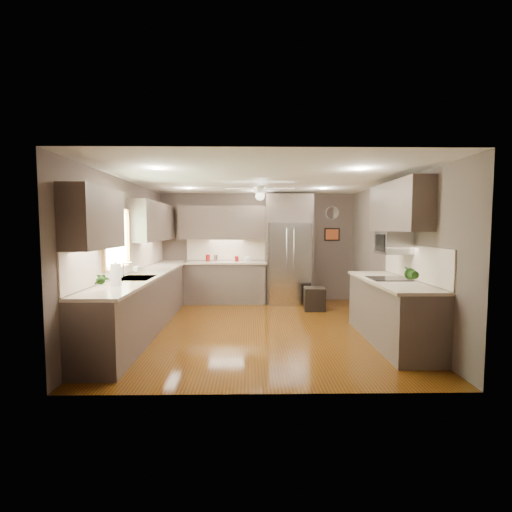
{
  "coord_description": "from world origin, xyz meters",
  "views": [
    {
      "loc": [
        -0.18,
        -6.19,
        1.71
      ],
      "look_at": [
        -0.07,
        0.6,
        1.19
      ],
      "focal_mm": 26.0,
      "sensor_mm": 36.0,
      "label": 1
    }
  ],
  "objects_px": {
    "canister_d": "(237,259)",
    "potted_plant_left": "(100,280)",
    "canister_b": "(216,258)",
    "refrigerator": "(289,251)",
    "paper_towel": "(116,275)",
    "microwave": "(393,243)",
    "canister_a": "(208,258)",
    "bowl": "(247,260)",
    "stool": "(314,299)",
    "potted_plant_right": "(410,273)",
    "soap_bottle": "(137,269)"
  },
  "relations": [
    {
      "from": "refrigerator",
      "to": "microwave",
      "type": "height_order",
      "value": "refrigerator"
    },
    {
      "from": "stool",
      "to": "paper_towel",
      "type": "height_order",
      "value": "paper_towel"
    },
    {
      "from": "canister_d",
      "to": "refrigerator",
      "type": "bearing_deg",
      "value": -2.61
    },
    {
      "from": "canister_b",
      "to": "canister_d",
      "type": "distance_m",
      "value": 0.48
    },
    {
      "from": "refrigerator",
      "to": "paper_towel",
      "type": "xyz_separation_m",
      "value": [
        -2.66,
        -3.44,
        -0.11
      ]
    },
    {
      "from": "potted_plant_right",
      "to": "microwave",
      "type": "relative_size",
      "value": 0.63
    },
    {
      "from": "canister_b",
      "to": "canister_d",
      "type": "bearing_deg",
      "value": -4.16
    },
    {
      "from": "refrigerator",
      "to": "microwave",
      "type": "relative_size",
      "value": 4.45
    },
    {
      "from": "potted_plant_right",
      "to": "bowl",
      "type": "relative_size",
      "value": 1.76
    },
    {
      "from": "potted_plant_left",
      "to": "refrigerator",
      "type": "relative_size",
      "value": 0.13
    },
    {
      "from": "potted_plant_left",
      "to": "microwave",
      "type": "height_order",
      "value": "microwave"
    },
    {
      "from": "soap_bottle",
      "to": "potted_plant_left",
      "type": "bearing_deg",
      "value": -86.9
    },
    {
      "from": "bowl",
      "to": "paper_towel",
      "type": "height_order",
      "value": "paper_towel"
    },
    {
      "from": "paper_towel",
      "to": "microwave",
      "type": "bearing_deg",
      "value": 10.45
    },
    {
      "from": "canister_a",
      "to": "potted_plant_left",
      "type": "relative_size",
      "value": 0.5
    },
    {
      "from": "bowl",
      "to": "stool",
      "type": "distance_m",
      "value": 1.77
    },
    {
      "from": "canister_b",
      "to": "bowl",
      "type": "xyz_separation_m",
      "value": [
        0.72,
        -0.06,
        -0.05
      ]
    },
    {
      "from": "bowl",
      "to": "paper_towel",
      "type": "relative_size",
      "value": 0.59
    },
    {
      "from": "potted_plant_left",
      "to": "microwave",
      "type": "bearing_deg",
      "value": 17.28
    },
    {
      "from": "potted_plant_right",
      "to": "refrigerator",
      "type": "relative_size",
      "value": 0.14
    },
    {
      "from": "canister_d",
      "to": "canister_a",
      "type": "bearing_deg",
      "value": 176.43
    },
    {
      "from": "canister_a",
      "to": "refrigerator",
      "type": "height_order",
      "value": "refrigerator"
    },
    {
      "from": "refrigerator",
      "to": "soap_bottle",
      "type": "bearing_deg",
      "value": -141.46
    },
    {
      "from": "potted_plant_left",
      "to": "microwave",
      "type": "xyz_separation_m",
      "value": [
        3.99,
        1.24,
        0.39
      ]
    },
    {
      "from": "potted_plant_left",
      "to": "stool",
      "type": "relative_size",
      "value": 0.63
    },
    {
      "from": "bowl",
      "to": "paper_towel",
      "type": "bearing_deg",
      "value": -116.4
    },
    {
      "from": "stool",
      "to": "paper_towel",
      "type": "distance_m",
      "value": 4.18
    },
    {
      "from": "refrigerator",
      "to": "microwave",
      "type": "bearing_deg",
      "value": -63.91
    },
    {
      "from": "microwave",
      "to": "soap_bottle",
      "type": "bearing_deg",
      "value": 172.88
    },
    {
      "from": "canister_d",
      "to": "bowl",
      "type": "relative_size",
      "value": 0.65
    },
    {
      "from": "canister_b",
      "to": "refrigerator",
      "type": "xyz_separation_m",
      "value": [
        1.66,
        -0.09,
        0.18
      ]
    },
    {
      "from": "potted_plant_right",
      "to": "stool",
      "type": "distance_m",
      "value": 3.02
    },
    {
      "from": "soap_bottle",
      "to": "paper_towel",
      "type": "bearing_deg",
      "value": -85.38
    },
    {
      "from": "canister_d",
      "to": "microwave",
      "type": "distance_m",
      "value": 3.76
    },
    {
      "from": "canister_d",
      "to": "potted_plant_left",
      "type": "relative_size",
      "value": 0.42
    },
    {
      "from": "canister_b",
      "to": "refrigerator",
      "type": "height_order",
      "value": "refrigerator"
    },
    {
      "from": "bowl",
      "to": "paper_towel",
      "type": "distance_m",
      "value": 3.88
    },
    {
      "from": "bowl",
      "to": "stool",
      "type": "height_order",
      "value": "bowl"
    },
    {
      "from": "canister_d",
      "to": "stool",
      "type": "height_order",
      "value": "canister_d"
    },
    {
      "from": "canister_a",
      "to": "soap_bottle",
      "type": "distance_m",
      "value": 2.47
    },
    {
      "from": "canister_d",
      "to": "paper_towel",
      "type": "bearing_deg",
      "value": -112.93
    },
    {
      "from": "canister_a",
      "to": "potted_plant_left",
      "type": "distance_m",
      "value": 4.13
    },
    {
      "from": "canister_b",
      "to": "stool",
      "type": "xyz_separation_m",
      "value": [
        2.12,
        -0.87,
        -0.77
      ]
    },
    {
      "from": "canister_a",
      "to": "microwave",
      "type": "height_order",
      "value": "microwave"
    },
    {
      "from": "potted_plant_right",
      "to": "microwave",
      "type": "bearing_deg",
      "value": 83.1
    },
    {
      "from": "canister_a",
      "to": "canister_b",
      "type": "relative_size",
      "value": 1.0
    },
    {
      "from": "canister_d",
      "to": "stool",
      "type": "bearing_deg",
      "value": -27.03
    },
    {
      "from": "canister_a",
      "to": "paper_towel",
      "type": "bearing_deg",
      "value": -103.03
    },
    {
      "from": "bowl",
      "to": "canister_b",
      "type": "bearing_deg",
      "value": 175.24
    },
    {
      "from": "refrigerator",
      "to": "canister_b",
      "type": "bearing_deg",
      "value": 176.94
    }
  ]
}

